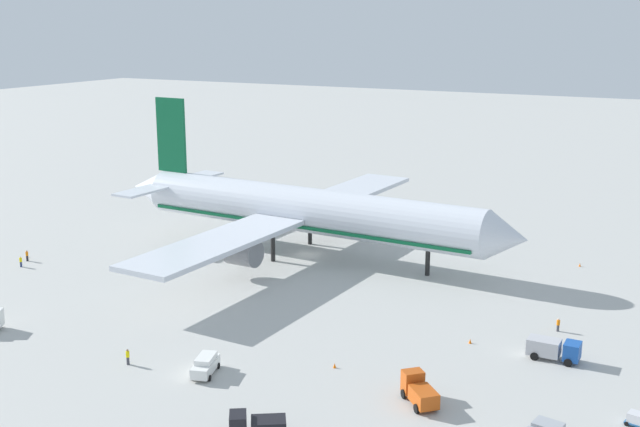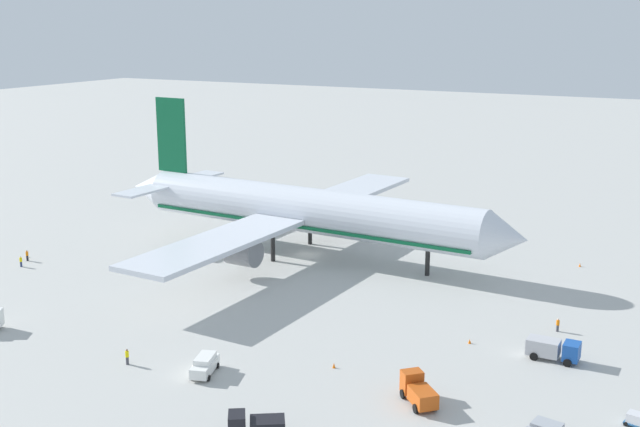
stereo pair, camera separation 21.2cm
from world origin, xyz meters
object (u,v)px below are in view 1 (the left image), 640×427
ground_worker_3 (27,256)px  baggage_cart_0 (639,419)px  traffic_cone_1 (27,256)px  traffic_cone_0 (580,265)px  service_van (205,365)px  ground_worker_0 (21,262)px  service_truck_3 (419,391)px  service_truck_1 (256,426)px  ground_worker_1 (128,357)px  airliner (301,210)px  ground_worker_2 (558,325)px  service_truck_4 (554,348)px  traffic_cone_2 (470,341)px  traffic_cone_3 (335,365)px

ground_worker_3 → baggage_cart_0: bearing=-7.0°
traffic_cone_1 → baggage_cart_0: bearing=-7.7°
traffic_cone_0 → service_van: bearing=-116.5°
ground_worker_0 → service_truck_3: bearing=-11.2°
service_truck_1 → ground_worker_1: size_ratio=3.00×
airliner → traffic_cone_0: bearing=18.5°
service_van → traffic_cone_1: bearing=156.4°
ground_worker_3 → traffic_cone_0: ground_worker_3 is taller
baggage_cart_0 → traffic_cone_1: size_ratio=5.30×
ground_worker_0 → ground_worker_1: size_ratio=0.93×
service_van → ground_worker_2: size_ratio=3.07×
ground_worker_2 → traffic_cone_1: size_ratio=3.00×
airliner → ground_worker_3: bearing=-147.3°
service_truck_4 → ground_worker_2: bearing=97.8°
traffic_cone_2 → service_truck_4: bearing=-1.1°
traffic_cone_2 → airliner: bearing=146.8°
ground_worker_0 → service_van: bearing=-20.8°
airliner → ground_worker_0: airliner is taller
traffic_cone_3 → traffic_cone_2: bearing=50.3°
ground_worker_3 → traffic_cone_1: 2.12m
ground_worker_1 → traffic_cone_2: 38.88m
ground_worker_2 → traffic_cone_2: (-8.31, -8.46, -0.56)m
service_van → traffic_cone_0: 64.15m
service_truck_4 → ground_worker_2: size_ratio=3.42×
ground_worker_1 → traffic_cone_1: size_ratio=3.25×
ground_worker_0 → ground_worker_2: size_ratio=1.00×
baggage_cart_0 → ground_worker_1: ground_worker_1 is taller
service_truck_3 → traffic_cone_2: 16.74m
baggage_cart_0 → traffic_cone_0: size_ratio=5.30×
service_van → ground_worker_3: service_van is taller
service_truck_1 → traffic_cone_0: 68.53m
ground_worker_2 → ground_worker_3: (-79.38, -8.83, 0.05)m
traffic_cone_0 → service_truck_1: bearing=-104.0°
service_truck_3 → baggage_cart_0: 20.31m
service_truck_3 → ground_worker_2: 26.53m
baggage_cart_0 → ground_worker_3: 91.31m
ground_worker_0 → ground_worker_3: ground_worker_3 is taller
traffic_cone_0 → service_truck_3: bearing=-96.6°
service_van → traffic_cone_2: service_van is taller
ground_worker_3 → traffic_cone_3: (60.05, -12.89, -0.61)m
ground_worker_3 → traffic_cone_3: 61.42m
ground_worker_0 → ground_worker_2: bearing=8.4°
service_truck_1 → traffic_cone_3: service_truck_1 is taller
ground_worker_3 → traffic_cone_0: (77.14, 36.88, -0.61)m
service_truck_4 → traffic_cone_2: (-9.49, 0.19, -1.05)m
airliner → ground_worker_3: airliner is taller
service_van → ground_worker_2: 42.58m
ground_worker_1 → ground_worker_2: (39.71, 31.37, -0.08)m
service_van → ground_worker_1: size_ratio=2.83×
airliner → service_van: airliner is taller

